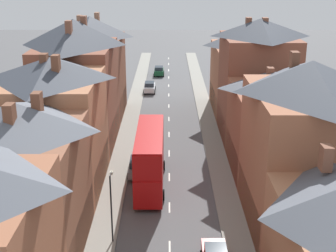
# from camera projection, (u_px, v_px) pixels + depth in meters

# --- Properties ---
(pavement_left) EXTENTS (2.20, 104.00, 0.14)m
(pavement_left) POSITION_uv_depth(u_px,v_px,m) (127.00, 128.00, 58.80)
(pavement_left) COLOR gray
(pavement_left) RESTS_ON ground
(pavement_right) EXTENTS (2.20, 104.00, 0.14)m
(pavement_right) POSITION_uv_depth(u_px,v_px,m) (207.00, 128.00, 58.84)
(pavement_right) COLOR gray
(pavement_right) RESTS_ON ground
(centre_line_dashes) EXTENTS (0.14, 97.80, 0.01)m
(centre_line_dashes) POSITION_uv_depth(u_px,v_px,m) (167.00, 134.00, 56.96)
(centre_line_dashes) COLOR silver
(centre_line_dashes) RESTS_ON ground
(terrace_row_left) EXTENTS (8.00, 60.98, 14.38)m
(terrace_row_left) POSITION_uv_depth(u_px,v_px,m) (47.00, 132.00, 39.62)
(terrace_row_left) COLOR beige
(terrace_row_left) RESTS_ON ground
(terrace_row_right) EXTENTS (8.00, 64.64, 14.03)m
(terrace_row_right) POSITION_uv_depth(u_px,v_px,m) (287.00, 135.00, 39.87)
(terrace_row_right) COLOR beige
(terrace_row_right) RESTS_ON ground
(double_decker_bus_lead) EXTENTS (2.74, 10.80, 5.30)m
(double_decker_bus_lead) POSITION_uv_depth(u_px,v_px,m) (148.00, 157.00, 43.12)
(double_decker_bus_lead) COLOR #B70F0F
(double_decker_bus_lead) RESTS_ON ground
(car_near_blue) EXTENTS (1.90, 4.53, 1.66)m
(car_near_blue) POSITION_uv_depth(u_px,v_px,m) (136.00, 166.00, 46.12)
(car_near_blue) COLOR gray
(car_near_blue) RESTS_ON ground
(car_near_silver) EXTENTS (1.90, 3.95, 1.68)m
(car_near_silver) POSITION_uv_depth(u_px,v_px,m) (157.00, 71.00, 86.64)
(car_near_silver) COLOR #144728
(car_near_silver) RESTS_ON ground
(car_parked_left_a) EXTENTS (1.90, 4.15, 1.69)m
(car_parked_left_a) POSITION_uv_depth(u_px,v_px,m) (148.00, 87.00, 75.35)
(car_parked_left_a) COLOR silver
(car_parked_left_a) RESTS_ON ground
(street_lamp) EXTENTS (0.20, 1.12, 5.50)m
(street_lamp) POSITION_uv_depth(u_px,v_px,m) (109.00, 203.00, 33.99)
(street_lamp) COLOR black
(street_lamp) RESTS_ON ground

